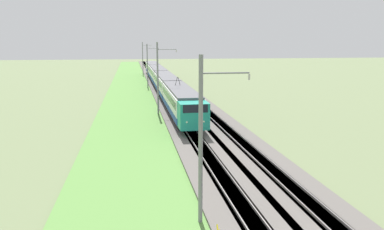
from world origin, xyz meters
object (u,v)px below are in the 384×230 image
passenger_train (161,78)px  catenary_mast_distant (143,58)px  catenary_mast_near (202,140)px  catenary_mast_far (148,65)px  catenary_mast_mid (158,78)px

passenger_train → catenary_mast_distant: catenary_mast_distant is taller
passenger_train → catenary_mast_near: 56.44m
catenary_mast_distant → passenger_train: bearing=-175.7°
catenary_mast_far → catenary_mast_distant: (29.85, 0.00, 0.22)m
catenary_mast_near → catenary_mast_mid: size_ratio=0.94×
passenger_train → catenary_mast_far: size_ratio=8.93×
passenger_train → catenary_mast_distant: 33.39m
catenary_mast_far → catenary_mast_distant: 29.85m
catenary_mast_near → catenary_mast_distant: (89.55, 0.00, 0.35)m
passenger_train → catenary_mast_near: catenary_mast_near is taller
passenger_train → catenary_mast_far: (3.35, 2.47, 2.33)m
catenary_mast_near → catenary_mast_mid: (29.85, 0.00, 0.30)m
catenary_mast_near → catenary_mast_mid: bearing=0.0°
passenger_train → catenary_mast_far: 4.77m
passenger_train → catenary_mast_mid: size_ratio=8.60×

